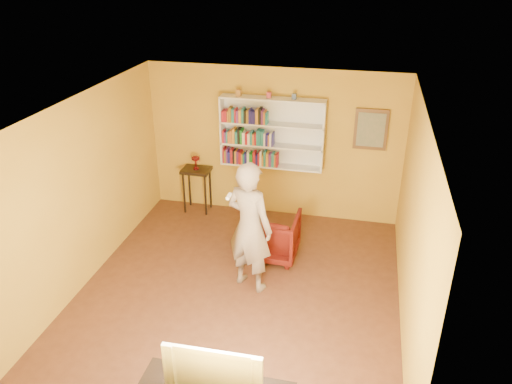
{
  "coord_description": "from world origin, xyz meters",
  "views": [
    {
      "loc": [
        1.53,
        -5.66,
        4.43
      ],
      "look_at": [
        0.08,
        0.75,
        1.24
      ],
      "focal_mm": 35.0,
      "sensor_mm": 36.0,
      "label": 1
    }
  ],
  "objects_px": {
    "person": "(250,227)",
    "television": "(215,366)",
    "armchair": "(272,235)",
    "console_table": "(197,176)",
    "bookshelf": "(273,132)",
    "ruby_lustre": "(196,160)"
  },
  "relations": [
    {
      "from": "console_table",
      "to": "bookshelf",
      "type": "bearing_deg",
      "value": 6.6
    },
    {
      "from": "armchair",
      "to": "television",
      "type": "xyz_separation_m",
      "value": [
        0.07,
        -3.28,
        0.46
      ]
    },
    {
      "from": "bookshelf",
      "to": "console_table",
      "type": "xyz_separation_m",
      "value": [
        -1.38,
        -0.16,
        -0.9
      ]
    },
    {
      "from": "bookshelf",
      "to": "armchair",
      "type": "bearing_deg",
      "value": -78.34
    },
    {
      "from": "bookshelf",
      "to": "ruby_lustre",
      "type": "relative_size",
      "value": 7.08
    },
    {
      "from": "bookshelf",
      "to": "console_table",
      "type": "height_order",
      "value": "bookshelf"
    },
    {
      "from": "ruby_lustre",
      "to": "television",
      "type": "height_order",
      "value": "television"
    },
    {
      "from": "console_table",
      "to": "person",
      "type": "distance_m",
      "value": 2.57
    },
    {
      "from": "person",
      "to": "television",
      "type": "distance_m",
      "value": 2.45
    },
    {
      "from": "person",
      "to": "ruby_lustre",
      "type": "bearing_deg",
      "value": -32.9
    },
    {
      "from": "ruby_lustre",
      "to": "person",
      "type": "bearing_deg",
      "value": -54.12
    },
    {
      "from": "armchair",
      "to": "television",
      "type": "distance_m",
      "value": 3.31
    },
    {
      "from": "console_table",
      "to": "person",
      "type": "relative_size",
      "value": 0.43
    },
    {
      "from": "console_table",
      "to": "person",
      "type": "xyz_separation_m",
      "value": [
        1.5,
        -2.07,
        0.28
      ]
    },
    {
      "from": "bookshelf",
      "to": "console_table",
      "type": "relative_size",
      "value": 2.14
    },
    {
      "from": "bookshelf",
      "to": "person",
      "type": "height_order",
      "value": "bookshelf"
    },
    {
      "from": "ruby_lustre",
      "to": "armchair",
      "type": "xyz_separation_m",
      "value": [
        1.66,
        -1.22,
        -0.65
      ]
    },
    {
      "from": "ruby_lustre",
      "to": "armchair",
      "type": "relative_size",
      "value": 0.31
    },
    {
      "from": "armchair",
      "to": "person",
      "type": "height_order",
      "value": "person"
    },
    {
      "from": "bookshelf",
      "to": "television",
      "type": "height_order",
      "value": "bookshelf"
    },
    {
      "from": "ruby_lustre",
      "to": "television",
      "type": "relative_size",
      "value": 0.26
    },
    {
      "from": "armchair",
      "to": "ruby_lustre",
      "type": "bearing_deg",
      "value": -35.09
    }
  ]
}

